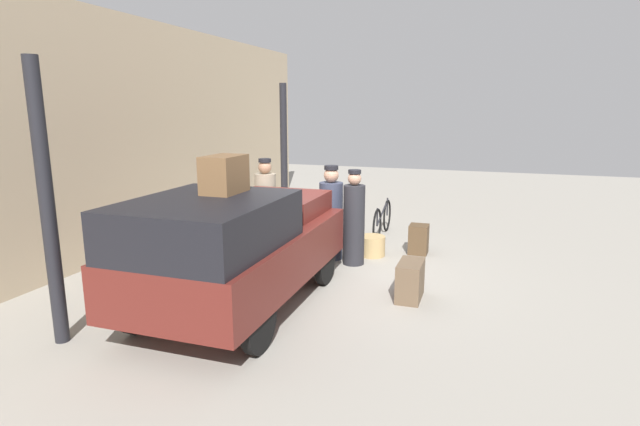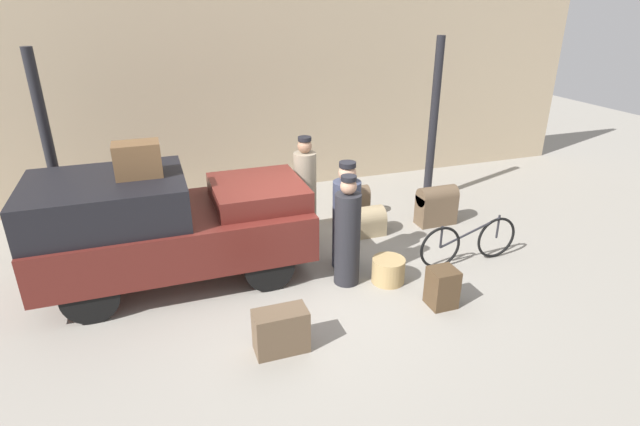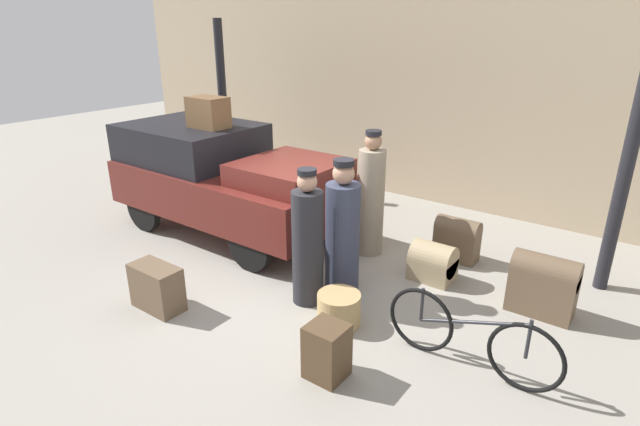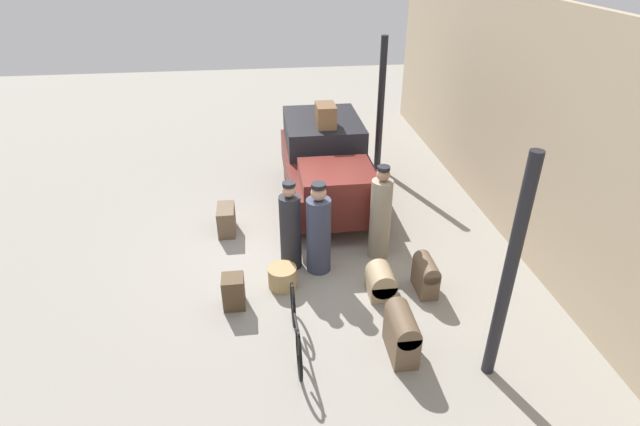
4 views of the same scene
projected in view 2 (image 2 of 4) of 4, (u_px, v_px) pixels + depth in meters
ground_plane at (312, 275)px, 7.85m from camera, size 30.00×30.00×0.00m
station_building_facade at (250, 88)px, 10.48m from camera, size 16.00×0.15×4.50m
canopy_pillar_left at (51, 156)px, 7.97m from camera, size 0.17×0.17×3.35m
canopy_pillar_right at (433, 123)px, 10.09m from camera, size 0.17×0.17×3.35m
truck at (165, 222)px, 7.40m from camera, size 3.92×1.85×1.70m
bicycle at (469, 242)px, 8.07m from camera, size 1.79×0.04×0.77m
wicker_basket at (388, 270)px, 7.60m from camera, size 0.50×0.50×0.38m
porter_carrying_trunk at (346, 221)px, 7.82m from camera, size 0.44×0.44×1.75m
conductor_in_dark_uniform at (347, 236)px, 7.35m from camera, size 0.38×0.38×1.72m
porter_standing_middle at (305, 193)px, 8.73m from camera, size 0.39×0.39×1.87m
suitcase_black_upright at (368, 221)px, 9.13m from camera, size 0.57×0.44×0.52m
trunk_large_brown at (442, 287)px, 6.97m from camera, size 0.37×0.36×0.57m
suitcase_tan_flat at (437, 204)px, 9.46m from camera, size 0.74×0.36×0.76m
trunk_barrel_dark at (353, 201)px, 9.77m from camera, size 0.63×0.31×0.64m
suitcase_small_leather at (281, 331)px, 6.07m from camera, size 0.66×0.34×0.56m
trunk_on_truck_roof at (138, 160)px, 6.92m from camera, size 0.63×0.41×0.48m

